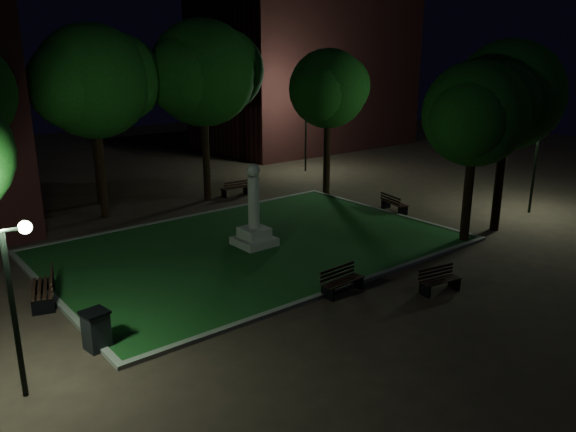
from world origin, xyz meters
name	(u,v)px	position (x,y,z in m)	size (l,w,h in m)	color
ground	(287,261)	(0.00, 0.00, 0.00)	(80.00, 80.00, 0.00)	#3E2E24
lawn	(254,246)	(0.00, 2.00, 0.04)	(15.00, 10.00, 0.08)	#19481A
lawn_kerb	(254,245)	(0.00, 2.00, 0.06)	(15.40, 10.40, 0.12)	slate
monument	(254,223)	(0.00, 2.00, 0.96)	(1.40, 1.40, 3.20)	#A39F95
building_far	(305,69)	(18.00, 20.00, 6.00)	(16.00, 10.00, 12.00)	#541F1F
tree_north_wl	(96,82)	(-2.81, 9.61, 6.05)	(6.00, 4.90, 8.50)	black
tree_north_er	(205,73)	(2.49, 9.39, 6.30)	(6.27, 5.12, 8.86)	black
tree_ne	(330,89)	(8.04, 6.51, 5.49)	(4.90, 4.00, 7.50)	black
tree_east	(510,95)	(9.32, -2.65, 5.62)	(5.36, 4.38, 7.81)	black
tree_se	(477,114)	(6.99, -2.73, 5.04)	(4.86, 3.97, 7.03)	black
tree_far_north	(93,84)	(-2.01, 12.18, 5.83)	(5.74, 4.68, 8.18)	black
lamppost_sw	(8,277)	(-9.66, -2.84, 2.80)	(1.18, 0.28, 3.93)	black
lamppost_se	(537,149)	(12.94, -2.18, 3.01)	(1.18, 0.28, 4.28)	black
lamppost_ne	(306,120)	(11.04, 11.81, 3.21)	(1.18, 0.28, 4.61)	black
bench_near_left	(341,281)	(-0.42, -3.25, 0.39)	(1.53, 0.59, 0.83)	black
bench_near_right	(439,280)	(2.06, -5.09, 0.36)	(1.47, 0.74, 0.77)	black
bench_left_side	(45,289)	(-7.84, 1.77, 0.46)	(1.12, 1.89, 0.98)	black
bench_right_side	(393,204)	(8.00, 1.91, 0.40)	(0.87, 1.62, 0.84)	black
bench_far_side	(235,188)	(3.97, 9.24, 0.39)	(1.54, 0.65, 0.82)	black
trash_bin	(96,330)	(-7.66, -1.86, 0.53)	(0.69, 0.69, 1.04)	black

